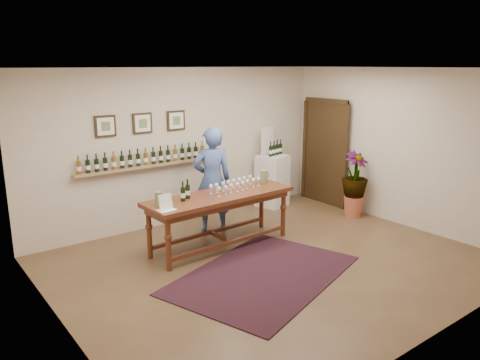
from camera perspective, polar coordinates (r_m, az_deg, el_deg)
ground at (r=7.04m, az=4.02°, el=-9.99°), size 6.00×6.00×0.00m
room_shell at (r=9.39m, az=6.35°, el=3.24°), size 6.00×6.00×6.00m
rug at (r=6.64m, az=2.86°, el=-11.45°), size 3.06×2.50×0.01m
tasting_table at (r=7.37m, az=-2.42°, el=-2.71°), size 2.48×0.85×0.87m
table_glasses at (r=7.56m, az=-0.58°, el=-0.60°), size 1.20×0.43×0.16m
table_bottles at (r=7.03m, az=-6.69°, el=-1.16°), size 0.30×0.18×0.32m
pitcher_left at (r=6.81m, az=-9.88°, el=-2.26°), size 0.14×0.14×0.21m
pitcher_right at (r=8.00m, az=2.93°, el=0.42°), size 0.15×0.15×0.22m
menu_card at (r=6.60m, az=-9.07°, el=-2.68°), size 0.26×0.19×0.22m
display_pedestal at (r=9.60m, az=3.96°, el=-0.08°), size 0.65×0.65×1.06m
pedestal_bottles at (r=9.48m, az=4.37°, el=3.87°), size 0.29×0.14×0.28m
info_sign at (r=9.53m, az=3.39°, el=4.86°), size 0.41×0.13×0.58m
potted_plant at (r=9.12m, az=13.79°, el=-0.52°), size 0.58×0.58×1.09m
person at (r=8.03m, az=-3.43°, el=-0.02°), size 0.78×0.66×1.83m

